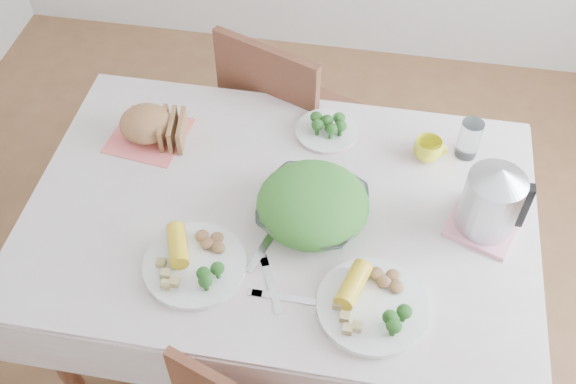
% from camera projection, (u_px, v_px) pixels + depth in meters
% --- Properties ---
extents(floor, '(3.60, 3.60, 0.00)m').
position_uv_depth(floor, '(282.00, 334.00, 2.58)').
color(floor, brown).
rests_on(floor, ground).
extents(dining_table, '(1.40, 0.90, 0.75)m').
position_uv_depth(dining_table, '(281.00, 280.00, 2.29)').
color(dining_table, brown).
rests_on(dining_table, floor).
extents(tablecloth, '(1.50, 1.00, 0.01)m').
position_uv_depth(tablecloth, '(280.00, 210.00, 2.00)').
color(tablecloth, silver).
rests_on(tablecloth, dining_table).
extents(chair_far, '(0.56, 0.56, 0.95)m').
position_uv_depth(chair_far, '(295.00, 120.00, 2.68)').
color(chair_far, brown).
rests_on(chair_far, floor).
extents(salad_bowl, '(0.36, 0.36, 0.07)m').
position_uv_depth(salad_bowl, '(313.00, 210.00, 1.94)').
color(salad_bowl, white).
rests_on(salad_bowl, tablecloth).
extents(dinner_plate_left, '(0.29, 0.29, 0.02)m').
position_uv_depth(dinner_plate_left, '(195.00, 266.00, 1.85)').
color(dinner_plate_left, white).
rests_on(dinner_plate_left, tablecloth).
extents(dinner_plate_right, '(0.42, 0.42, 0.02)m').
position_uv_depth(dinner_plate_right, '(372.00, 307.00, 1.77)').
color(dinner_plate_right, white).
rests_on(dinner_plate_right, tablecloth).
extents(broccoli_plate, '(0.23, 0.23, 0.02)m').
position_uv_depth(broccoli_plate, '(326.00, 131.00, 2.20)').
color(broccoli_plate, beige).
rests_on(broccoli_plate, tablecloth).
extents(napkin, '(0.26, 0.26, 0.00)m').
position_uv_depth(napkin, '(149.00, 136.00, 2.19)').
color(napkin, '#FF6B6A').
rests_on(napkin, tablecloth).
extents(bread_loaf, '(0.22, 0.22, 0.10)m').
position_uv_depth(bread_loaf, '(146.00, 123.00, 2.15)').
color(bread_loaf, '#946239').
rests_on(bread_loaf, napkin).
extents(yellow_mug, '(0.11, 0.11, 0.07)m').
position_uv_depth(yellow_mug, '(428.00, 149.00, 2.11)').
color(yellow_mug, yellow).
rests_on(yellow_mug, tablecloth).
extents(glass_tumbler, '(0.07, 0.07, 0.13)m').
position_uv_depth(glass_tumbler, '(469.00, 139.00, 2.09)').
color(glass_tumbler, white).
rests_on(glass_tumbler, tablecloth).
extents(pink_tray, '(0.24, 0.24, 0.01)m').
position_uv_depth(pink_tray, '(483.00, 224.00, 1.95)').
color(pink_tray, pink).
rests_on(pink_tray, tablecloth).
extents(electric_kettle, '(0.21, 0.21, 0.23)m').
position_uv_depth(electric_kettle, '(492.00, 199.00, 1.86)').
color(electric_kettle, '#B2B5BA').
rests_on(electric_kettle, pink_tray).
extents(fork_left, '(0.10, 0.18, 0.00)m').
position_uv_depth(fork_left, '(271.00, 285.00, 1.82)').
color(fork_left, silver).
rests_on(fork_left, tablecloth).
extents(fork_right, '(0.08, 0.21, 0.00)m').
position_uv_depth(fork_right, '(266.00, 245.00, 1.91)').
color(fork_right, silver).
rests_on(fork_right, tablecloth).
extents(knife, '(0.18, 0.02, 0.00)m').
position_uv_depth(knife, '(285.00, 297.00, 1.80)').
color(knife, silver).
rests_on(knife, tablecloth).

